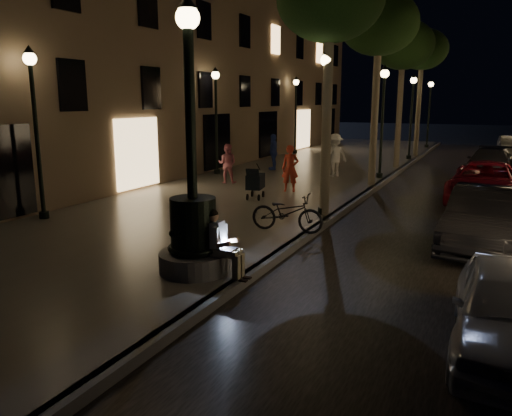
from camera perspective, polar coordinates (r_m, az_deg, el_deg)
The scene contains 28 objects.
ground at distance 21.73m, azimuth 14.11°, elevation 2.45°, with size 120.00×120.00×0.00m, color black.
cobble_lane at distance 21.35m, azimuth 22.01°, elevation 1.79°, with size 6.00×45.00×0.02m, color black.
promenade at distance 22.82m, azimuth 4.24°, elevation 3.50°, with size 8.00×45.00×0.20m, color slate.
curb_strip at distance 21.71m, azimuth 14.12°, elevation 2.71°, with size 0.25×45.00×0.20m, color #59595B.
building_left at distance 29.24m, azimuth -8.86°, elevation 19.85°, with size 8.00×36.00×15.00m, color #7A684C.
fountain_lamppost at distance 9.84m, azimuth -7.19°, elevation -1.61°, with size 1.40×1.40×5.21m.
seated_man_laptop at distance 9.61m, azimuth -4.06°, elevation -3.82°, with size 0.94×0.32×1.31m.
tree_near at distance 14.95m, azimuth 8.49°, elevation 22.45°, with size 3.00×3.00×7.30m.
tree_second at distance 20.68m, azimuth 13.89°, elevation 19.63°, with size 3.00×3.00×7.40m.
tree_third at distance 26.53m, azimuth 16.47°, elevation 17.35°, with size 3.00×3.00×7.20m.
tree_far at distance 32.45m, azimuth 18.47°, elevation 16.72°, with size 3.00×3.00×7.50m.
lamp_curb_a at distance 14.73m, azimuth 7.93°, elevation 10.89°, with size 0.36×0.36×4.81m.
lamp_curb_b at distance 22.48m, azimuth 14.31°, elevation 11.06°, with size 0.36×0.36×4.81m.
lamp_curb_c at distance 30.35m, azimuth 17.40°, elevation 11.09°, with size 0.36×0.36×4.81m.
lamp_curb_d at distance 38.28m, azimuth 19.22°, elevation 11.09°, with size 0.36×0.36×4.81m.
lamp_left_a at distance 15.34m, azimuth -23.98°, elevation 10.02°, with size 0.36×0.36×4.81m.
lamp_left_b at distance 23.14m, azimuth -4.59°, elevation 11.41°, with size 0.36×0.36×4.81m.
lamp_left_c at distance 32.18m, azimuth 4.56°, elevation 11.63°, with size 0.36×0.36×4.81m.
stroller at distance 17.18m, azimuth -0.08°, elevation 3.04°, with size 0.66×1.20×1.21m.
car_front at distance 8.07m, azimuth 27.02°, elevation -10.29°, with size 1.52×3.77×1.28m, color #9D9FA4.
car_second at distance 13.32m, azimuth 24.69°, elevation -1.10°, with size 1.56×4.47×1.47m, color black.
car_third at distance 19.43m, azimuth 24.73°, elevation 2.67°, with size 2.32×5.03×1.40m, color maroon.
car_rear at distance 25.77m, azimuth 25.17°, elevation 4.67°, with size 1.90×4.67×1.35m, color #313035.
pedestrian_red at distance 18.62m, azimuth 3.93°, elevation 4.53°, with size 0.63×0.41×1.73m, color red.
pedestrian_pink at distance 20.54m, azimuth -3.29°, elevation 5.10°, with size 0.78×0.61×1.61m, color #C96A7C.
pedestrian_white at distance 22.62m, azimuth 8.99°, elevation 5.99°, with size 1.23×0.71×1.90m, color white.
pedestrian_blue at distance 24.54m, azimuth 1.98°, elevation 6.43°, with size 1.02×0.43×1.75m, color navy.
bicycle at distance 12.92m, azimuth 3.56°, elevation -0.52°, with size 0.67×1.92×1.01m, color black.
Camera 1 is at (4.21, -6.02, 3.55)m, focal length 35.00 mm.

